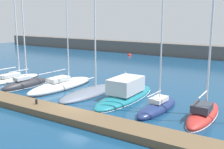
{
  "coord_description": "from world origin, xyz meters",
  "views": [
    {
      "loc": [
        14.96,
        -17.72,
        8.06
      ],
      "look_at": [
        -0.15,
        6.08,
        2.12
      ],
      "focal_mm": 44.07,
      "sensor_mm": 36.0,
      "label": 1
    }
  ],
  "objects_px": {
    "sailboat_white_third": "(61,85)",
    "sailboat_red_seventh": "(203,112)",
    "sailboat_slate_fourth": "(90,92)",
    "sailboat_navy_sixth": "(158,107)",
    "mooring_buoy_red": "(129,56)",
    "motorboat_teal_fifth": "(126,93)",
    "sailboat_charcoal_second": "(25,83)",
    "dock_bollard": "(36,102)",
    "sailboat_ivory_nearest": "(12,78)"
  },
  "relations": [
    {
      "from": "sailboat_slate_fourth",
      "to": "sailboat_red_seventh",
      "type": "height_order",
      "value": "sailboat_red_seventh"
    },
    {
      "from": "sailboat_ivory_nearest",
      "to": "sailboat_navy_sixth",
      "type": "height_order",
      "value": "sailboat_ivory_nearest"
    },
    {
      "from": "motorboat_teal_fifth",
      "to": "dock_bollard",
      "type": "height_order",
      "value": "motorboat_teal_fifth"
    },
    {
      "from": "sailboat_ivory_nearest",
      "to": "sailboat_white_third",
      "type": "xyz_separation_m",
      "value": [
        7.89,
        0.6,
        0.03
      ]
    },
    {
      "from": "sailboat_charcoal_second",
      "to": "sailboat_white_third",
      "type": "bearing_deg",
      "value": -63.07
    },
    {
      "from": "sailboat_slate_fourth",
      "to": "motorboat_teal_fifth",
      "type": "relative_size",
      "value": 1.51
    },
    {
      "from": "motorboat_teal_fifth",
      "to": "sailboat_red_seventh",
      "type": "xyz_separation_m",
      "value": [
        7.99,
        -1.27,
        -0.13
      ]
    },
    {
      "from": "sailboat_slate_fourth",
      "to": "dock_bollard",
      "type": "bearing_deg",
      "value": 175.35
    },
    {
      "from": "sailboat_slate_fourth",
      "to": "sailboat_navy_sixth",
      "type": "relative_size",
      "value": 1.12
    },
    {
      "from": "sailboat_slate_fourth",
      "to": "dock_bollard",
      "type": "xyz_separation_m",
      "value": [
        -0.91,
        -6.52,
        0.53
      ]
    },
    {
      "from": "sailboat_white_third",
      "to": "sailboat_navy_sixth",
      "type": "distance_m",
      "value": 12.45
    },
    {
      "from": "sailboat_white_third",
      "to": "mooring_buoy_red",
      "type": "relative_size",
      "value": 20.86
    },
    {
      "from": "mooring_buoy_red",
      "to": "dock_bollard",
      "type": "bearing_deg",
      "value": -74.21
    },
    {
      "from": "sailboat_red_seventh",
      "to": "motorboat_teal_fifth",
      "type": "bearing_deg",
      "value": 80.61
    },
    {
      "from": "sailboat_ivory_nearest",
      "to": "sailboat_charcoal_second",
      "type": "height_order",
      "value": "sailboat_ivory_nearest"
    },
    {
      "from": "sailboat_slate_fourth",
      "to": "sailboat_red_seventh",
      "type": "xyz_separation_m",
      "value": [
        11.93,
        -0.5,
        0.18
      ]
    },
    {
      "from": "sailboat_charcoal_second",
      "to": "motorboat_teal_fifth",
      "type": "bearing_deg",
      "value": -76.36
    },
    {
      "from": "sailboat_ivory_nearest",
      "to": "dock_bollard",
      "type": "bearing_deg",
      "value": -114.4
    },
    {
      "from": "sailboat_charcoal_second",
      "to": "sailboat_slate_fourth",
      "type": "bearing_deg",
      "value": -76.63
    },
    {
      "from": "motorboat_teal_fifth",
      "to": "sailboat_slate_fourth",
      "type": "bearing_deg",
      "value": 100.86
    },
    {
      "from": "sailboat_ivory_nearest",
      "to": "mooring_buoy_red",
      "type": "xyz_separation_m",
      "value": [
        1.46,
        28.52,
        -0.33
      ]
    },
    {
      "from": "motorboat_teal_fifth",
      "to": "sailboat_red_seventh",
      "type": "relative_size",
      "value": 0.65
    },
    {
      "from": "sailboat_white_third",
      "to": "dock_bollard",
      "type": "height_order",
      "value": "sailboat_white_third"
    },
    {
      "from": "sailboat_navy_sixth",
      "to": "mooring_buoy_red",
      "type": "relative_size",
      "value": 15.38
    },
    {
      "from": "sailboat_ivory_nearest",
      "to": "sailboat_navy_sixth",
      "type": "distance_m",
      "value": 20.29
    },
    {
      "from": "sailboat_charcoal_second",
      "to": "sailboat_slate_fourth",
      "type": "xyz_separation_m",
      "value": [
        8.3,
        1.48,
        -0.16
      ]
    },
    {
      "from": "sailboat_navy_sixth",
      "to": "dock_bollard",
      "type": "height_order",
      "value": "sailboat_navy_sixth"
    },
    {
      "from": "dock_bollard",
      "to": "mooring_buoy_red",
      "type": "bearing_deg",
      "value": 105.79
    },
    {
      "from": "sailboat_ivory_nearest",
      "to": "mooring_buoy_red",
      "type": "bearing_deg",
      "value": 1.46
    },
    {
      "from": "sailboat_charcoal_second",
      "to": "mooring_buoy_red",
      "type": "distance_m",
      "value": 29.77
    },
    {
      "from": "sailboat_ivory_nearest",
      "to": "dock_bollard",
      "type": "xyz_separation_m",
      "value": [
        11.28,
        -6.2,
        0.44
      ]
    },
    {
      "from": "sailboat_charcoal_second",
      "to": "dock_bollard",
      "type": "xyz_separation_m",
      "value": [
        7.38,
        -5.04,
        0.37
      ]
    },
    {
      "from": "sailboat_ivory_nearest",
      "to": "motorboat_teal_fifth",
      "type": "relative_size",
      "value": 1.53
    },
    {
      "from": "sailboat_white_third",
      "to": "sailboat_red_seventh",
      "type": "bearing_deg",
      "value": -89.24
    },
    {
      "from": "sailboat_charcoal_second",
      "to": "sailboat_white_third",
      "type": "distance_m",
      "value": 4.36
    },
    {
      "from": "sailboat_slate_fourth",
      "to": "sailboat_navy_sixth",
      "type": "bearing_deg",
      "value": -92.9
    },
    {
      "from": "sailboat_charcoal_second",
      "to": "mooring_buoy_red",
      "type": "bearing_deg",
      "value": 7.95
    },
    {
      "from": "sailboat_white_third",
      "to": "motorboat_teal_fifth",
      "type": "bearing_deg",
      "value": -83.1
    },
    {
      "from": "sailboat_ivory_nearest",
      "to": "sailboat_navy_sixth",
      "type": "bearing_deg",
      "value": -87.19
    },
    {
      "from": "sailboat_navy_sixth",
      "to": "mooring_buoy_red",
      "type": "xyz_separation_m",
      "value": [
        -18.82,
        29.08,
        -0.32
      ]
    },
    {
      "from": "mooring_buoy_red",
      "to": "sailboat_charcoal_second",
      "type": "bearing_deg",
      "value": -85.32
    },
    {
      "from": "sailboat_slate_fourth",
      "to": "dock_bollard",
      "type": "distance_m",
      "value": 6.61
    },
    {
      "from": "sailboat_red_seventh",
      "to": "mooring_buoy_red",
      "type": "relative_size",
      "value": 17.67
    },
    {
      "from": "sailboat_red_seventh",
      "to": "sailboat_ivory_nearest",
      "type": "bearing_deg",
      "value": 89.19
    },
    {
      "from": "sailboat_navy_sixth",
      "to": "dock_bollard",
      "type": "relative_size",
      "value": 30.97
    },
    {
      "from": "sailboat_ivory_nearest",
      "to": "sailboat_red_seventh",
      "type": "relative_size",
      "value": 0.99
    },
    {
      "from": "sailboat_slate_fourth",
      "to": "dock_bollard",
      "type": "relative_size",
      "value": 34.71
    },
    {
      "from": "sailboat_navy_sixth",
      "to": "sailboat_red_seventh",
      "type": "height_order",
      "value": "sailboat_red_seventh"
    },
    {
      "from": "sailboat_charcoal_second",
      "to": "sailboat_navy_sixth",
      "type": "bearing_deg",
      "value": -84.66
    },
    {
      "from": "sailboat_charcoal_second",
      "to": "dock_bollard",
      "type": "height_order",
      "value": "sailboat_charcoal_second"
    }
  ]
}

